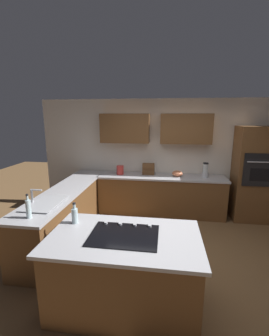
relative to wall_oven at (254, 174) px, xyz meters
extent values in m
plane|color=brown|center=(1.85, 1.72, -1.01)|extent=(14.00, 14.00, 0.00)
cube|color=silver|center=(1.85, -0.38, 0.29)|extent=(6.00, 0.10, 2.60)
cube|color=brown|center=(1.45, -0.16, 0.93)|extent=(1.10, 0.34, 0.65)
cube|color=brown|center=(2.80, -0.16, 0.93)|extent=(1.10, 0.34, 0.65)
cube|color=brown|center=(1.95, 0.00, -0.58)|extent=(2.80, 0.60, 0.86)
cube|color=#B2B2B7|center=(1.95, 0.00, -0.13)|extent=(2.84, 0.64, 0.04)
cube|color=brown|center=(3.67, 1.17, -0.58)|extent=(0.60, 2.90, 0.86)
cube|color=#B2B2B7|center=(3.67, 1.17, -0.13)|extent=(0.64, 2.94, 0.04)
cube|color=brown|center=(2.30, 2.69, -0.58)|extent=(1.63, 0.93, 0.86)
cube|color=#B2B2B7|center=(2.30, 2.69, -0.13)|extent=(1.71, 1.01, 0.04)
cube|color=brown|center=(0.00, 0.00, 0.00)|extent=(0.80, 0.60, 2.01)
cube|color=black|center=(0.00, 0.31, 0.11)|extent=(0.66, 0.03, 0.56)
cube|color=black|center=(0.00, 0.32, 0.07)|extent=(0.40, 0.01, 0.26)
cube|color=black|center=(0.00, 0.31, 0.44)|extent=(0.66, 0.02, 0.11)
cylinder|color=silver|center=(0.00, 0.35, 0.33)|extent=(0.56, 0.02, 0.02)
cube|color=#515456|center=(3.67, 1.76, -0.10)|extent=(0.40, 0.30, 0.02)
cube|color=#515456|center=(3.67, 2.10, -0.10)|extent=(0.40, 0.30, 0.02)
cube|color=#B7BABF|center=(3.67, 1.93, -0.09)|extent=(0.46, 0.70, 0.01)
cylinder|color=#B7BABF|center=(3.87, 1.93, 0.00)|extent=(0.03, 0.03, 0.22)
cylinder|color=#B7BABF|center=(3.79, 1.93, 0.11)|extent=(0.18, 0.02, 0.02)
cube|color=black|center=(2.30, 2.69, -0.10)|extent=(0.76, 0.56, 0.01)
cylinder|color=#B2B2B7|center=(2.03, 2.46, -0.09)|extent=(0.04, 0.04, 0.02)
cylinder|color=#B2B2B7|center=(2.21, 2.46, -0.09)|extent=(0.04, 0.04, 0.02)
cylinder|color=#B2B2B7|center=(2.39, 2.46, -0.09)|extent=(0.04, 0.04, 0.02)
cylinder|color=#B2B2B7|center=(2.57, 2.46, -0.09)|extent=(0.04, 0.04, 0.02)
cylinder|color=silver|center=(1.00, -0.02, -0.05)|extent=(0.15, 0.15, 0.11)
cylinder|color=silver|center=(1.00, -0.02, 0.10)|extent=(0.11, 0.11, 0.19)
cylinder|color=black|center=(1.00, -0.02, 0.20)|extent=(0.12, 0.12, 0.03)
ellipsoid|color=#CC724C|center=(1.60, -0.02, -0.05)|extent=(0.23, 0.23, 0.13)
cube|color=brown|center=(2.25, -0.08, 0.02)|extent=(0.27, 0.10, 0.26)
cube|color=brown|center=(2.25, -0.03, 0.02)|extent=(0.26, 0.02, 0.02)
cylinder|color=red|center=(2.90, -0.02, -0.01)|extent=(0.16, 0.16, 0.21)
cylinder|color=silver|center=(3.62, 2.41, 0.02)|extent=(0.07, 0.07, 0.25)
cylinder|color=silver|center=(3.62, 2.41, 0.17)|extent=(0.03, 0.03, 0.06)
cylinder|color=black|center=(3.62, 2.41, 0.21)|extent=(0.03, 0.03, 0.02)
cylinder|color=silver|center=(2.97, 2.47, -0.01)|extent=(0.08, 0.08, 0.19)
cylinder|color=silver|center=(2.97, 2.47, 0.11)|extent=(0.03, 0.03, 0.06)
cylinder|color=black|center=(2.97, 2.47, 0.15)|extent=(0.04, 0.04, 0.02)
camera|label=1|loc=(1.87, 4.94, 1.19)|focal=24.15mm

